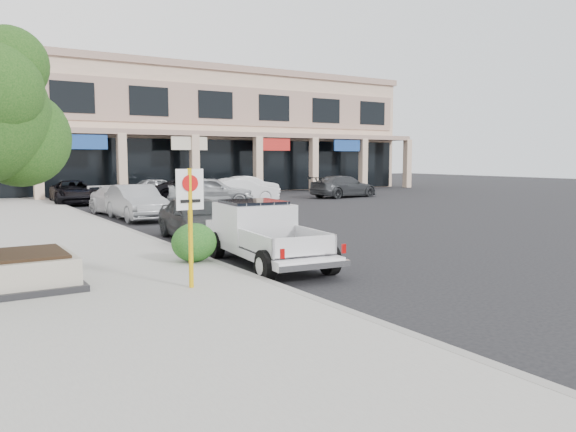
{
  "coord_description": "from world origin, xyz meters",
  "views": [
    {
      "loc": [
        -7.18,
        -9.29,
        2.66
      ],
      "look_at": [
        -0.41,
        1.5,
        1.32
      ],
      "focal_mm": 35.0,
      "sensor_mm": 36.0,
      "label": 1
    }
  ],
  "objects_px": {
    "curb_car_b": "(136,202)",
    "lot_car_b": "(240,191)",
    "lot_car_a": "(211,191)",
    "lot_car_e": "(159,188)",
    "curb_car_a": "(196,218)",
    "curb_car_d": "(73,192)",
    "curb_car_c": "(122,201)",
    "lot_car_c": "(344,186)",
    "lot_car_f": "(249,186)",
    "no_parking_sign": "(190,211)",
    "pickup_truck": "(268,234)",
    "lot_car_d": "(198,189)"
  },
  "relations": [
    {
      "from": "curb_car_b",
      "to": "lot_car_b",
      "type": "height_order",
      "value": "curb_car_b"
    },
    {
      "from": "lot_car_a",
      "to": "lot_car_e",
      "type": "xyz_separation_m",
      "value": [
        -0.59,
        6.79,
        -0.13
      ]
    },
    {
      "from": "curb_car_a",
      "to": "curb_car_d",
      "type": "relative_size",
      "value": 0.87
    },
    {
      "from": "curb_car_a",
      "to": "lot_car_a",
      "type": "xyz_separation_m",
      "value": [
        5.81,
        11.77,
        0.08
      ]
    },
    {
      "from": "curb_car_c",
      "to": "lot_car_c",
      "type": "distance_m",
      "value": 16.17
    },
    {
      "from": "curb_car_d",
      "to": "lot_car_e",
      "type": "distance_m",
      "value": 6.02
    },
    {
      "from": "curb_car_b",
      "to": "lot_car_f",
      "type": "distance_m",
      "value": 15.41
    },
    {
      "from": "curb_car_b",
      "to": "lot_car_f",
      "type": "relative_size",
      "value": 1.09
    },
    {
      "from": "lot_car_a",
      "to": "no_parking_sign",
      "type": "bearing_deg",
      "value": 176.58
    },
    {
      "from": "no_parking_sign",
      "to": "pickup_truck",
      "type": "relative_size",
      "value": 0.47
    },
    {
      "from": "curb_car_c",
      "to": "lot_car_d",
      "type": "relative_size",
      "value": 0.89
    },
    {
      "from": "pickup_truck",
      "to": "lot_car_f",
      "type": "distance_m",
      "value": 25.19
    },
    {
      "from": "lot_car_d",
      "to": "curb_car_d",
      "type": "bearing_deg",
      "value": 102.01
    },
    {
      "from": "curb_car_d",
      "to": "lot_car_d",
      "type": "relative_size",
      "value": 0.94
    },
    {
      "from": "curb_car_a",
      "to": "lot_car_f",
      "type": "xyz_separation_m",
      "value": [
        11.27,
        17.49,
        -0.03
      ]
    },
    {
      "from": "lot_car_a",
      "to": "lot_car_c",
      "type": "relative_size",
      "value": 0.95
    },
    {
      "from": "no_parking_sign",
      "to": "curb_car_d",
      "type": "relative_size",
      "value": 0.48
    },
    {
      "from": "lot_car_e",
      "to": "lot_car_b",
      "type": "bearing_deg",
      "value": -157.44
    },
    {
      "from": "curb_car_c",
      "to": "lot_car_d",
      "type": "xyz_separation_m",
      "value": [
        6.33,
        6.05,
        0.05
      ]
    },
    {
      "from": "no_parking_sign",
      "to": "lot_car_e",
      "type": "relative_size",
      "value": 0.59
    },
    {
      "from": "no_parking_sign",
      "to": "curb_car_b",
      "type": "xyz_separation_m",
      "value": [
        3.08,
        13.58,
        -0.89
      ]
    },
    {
      "from": "lot_car_c",
      "to": "lot_car_d",
      "type": "height_order",
      "value": "lot_car_c"
    },
    {
      "from": "curb_car_d",
      "to": "lot_car_f",
      "type": "relative_size",
      "value": 1.17
    },
    {
      "from": "curb_car_a",
      "to": "lot_car_f",
      "type": "distance_m",
      "value": 20.81
    },
    {
      "from": "lot_car_a",
      "to": "curb_car_c",
      "type": "bearing_deg",
      "value": 136.89
    },
    {
      "from": "no_parking_sign",
      "to": "curb_car_d",
      "type": "distance_m",
      "value": 23.5
    },
    {
      "from": "lot_car_c",
      "to": "lot_car_e",
      "type": "xyz_separation_m",
      "value": [
        -10.72,
        5.68,
        -0.05
      ]
    },
    {
      "from": "lot_car_a",
      "to": "lot_car_d",
      "type": "relative_size",
      "value": 0.91
    },
    {
      "from": "curb_car_c",
      "to": "lot_car_a",
      "type": "height_order",
      "value": "lot_car_a"
    },
    {
      "from": "curb_car_b",
      "to": "lot_car_f",
      "type": "xyz_separation_m",
      "value": [
        11.14,
        10.65,
        -0.06
      ]
    },
    {
      "from": "pickup_truck",
      "to": "lot_car_c",
      "type": "height_order",
      "value": "pickup_truck"
    },
    {
      "from": "curb_car_d",
      "to": "lot_car_d",
      "type": "height_order",
      "value": "lot_car_d"
    },
    {
      "from": "no_parking_sign",
      "to": "pickup_truck",
      "type": "bearing_deg",
      "value": 33.26
    },
    {
      "from": "curb_car_a",
      "to": "lot_car_d",
      "type": "height_order",
      "value": "lot_car_d"
    },
    {
      "from": "lot_car_f",
      "to": "lot_car_d",
      "type": "bearing_deg",
      "value": 121.88
    },
    {
      "from": "curb_car_c",
      "to": "no_parking_sign",
      "type": "bearing_deg",
      "value": -109.07
    },
    {
      "from": "lot_car_c",
      "to": "no_parking_sign",
      "type": "bearing_deg",
      "value": 129.59
    },
    {
      "from": "curb_car_b",
      "to": "lot_car_b",
      "type": "distance_m",
      "value": 9.45
    },
    {
      "from": "pickup_truck",
      "to": "lot_car_c",
      "type": "bearing_deg",
      "value": 53.67
    },
    {
      "from": "curb_car_a",
      "to": "lot_car_d",
      "type": "xyz_separation_m",
      "value": [
        6.53,
        15.21,
        0.0
      ]
    },
    {
      "from": "curb_car_b",
      "to": "lot_car_c",
      "type": "bearing_deg",
      "value": 21.08
    },
    {
      "from": "lot_car_c",
      "to": "lot_car_e",
      "type": "height_order",
      "value": "lot_car_c"
    },
    {
      "from": "curb_car_d",
      "to": "lot_car_d",
      "type": "bearing_deg",
      "value": -7.04
    },
    {
      "from": "curb_car_c",
      "to": "lot_car_f",
      "type": "distance_m",
      "value": 13.86
    },
    {
      "from": "lot_car_d",
      "to": "curb_car_a",
      "type": "bearing_deg",
      "value": -179.82
    },
    {
      "from": "curb_car_d",
      "to": "lot_car_e",
      "type": "xyz_separation_m",
      "value": [
        5.7,
        1.94,
        -0.0
      ]
    },
    {
      "from": "curb_car_b",
      "to": "lot_car_e",
      "type": "height_order",
      "value": "curb_car_b"
    },
    {
      "from": "curb_car_a",
      "to": "lot_car_b",
      "type": "height_order",
      "value": "lot_car_b"
    },
    {
      "from": "lot_car_a",
      "to": "lot_car_d",
      "type": "xyz_separation_m",
      "value": [
        0.72,
        3.44,
        -0.08
      ]
    },
    {
      "from": "curb_car_c",
      "to": "lot_car_a",
      "type": "distance_m",
      "value": 6.19
    }
  ]
}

